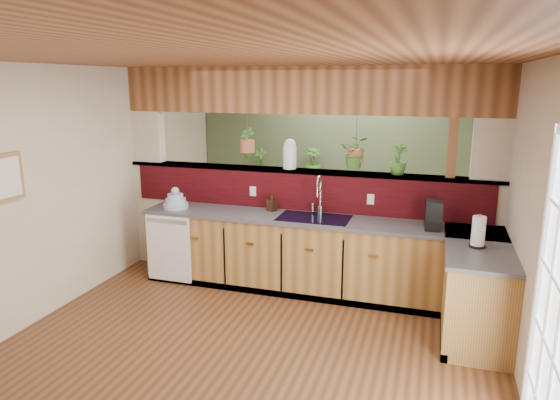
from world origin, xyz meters
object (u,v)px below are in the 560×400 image
(soap_dispenser, at_px, (272,202))
(glass_jar, at_px, (290,154))
(faucet, at_px, (319,194))
(paper_towel, at_px, (478,232))
(dish_stack, at_px, (176,202))
(coffee_maker, at_px, (433,216))
(shelving_console, at_px, (287,201))

(soap_dispenser, relative_size, glass_jar, 0.58)
(faucet, bearing_deg, soap_dispenser, 179.06)
(paper_towel, xyz_separation_m, glass_jar, (-2.12, 0.92, 0.53))
(dish_stack, relative_size, paper_towel, 0.96)
(coffee_maker, bearing_deg, soap_dispenser, 169.28)
(faucet, height_order, shelving_console, faucet)
(soap_dispenser, relative_size, shelving_console, 0.16)
(faucet, distance_m, dish_stack, 1.78)
(faucet, height_order, soap_dispenser, faucet)
(shelving_console, bearing_deg, coffee_maker, -41.49)
(faucet, distance_m, coffee_maker, 1.30)
(dish_stack, distance_m, coffee_maker, 3.04)
(soap_dispenser, distance_m, coffee_maker, 1.88)
(dish_stack, height_order, soap_dispenser, dish_stack)
(glass_jar, distance_m, shelving_console, 2.26)
(coffee_maker, height_order, shelving_console, coffee_maker)
(soap_dispenser, xyz_separation_m, shelving_console, (-0.45, 2.11, -0.51))
(dish_stack, distance_m, paper_towel, 3.48)
(dish_stack, bearing_deg, faucet, 7.53)
(glass_jar, bearing_deg, coffee_maker, -13.81)
(faucet, relative_size, coffee_maker, 1.55)
(soap_dispenser, bearing_deg, coffee_maker, -6.39)
(dish_stack, bearing_deg, shelving_console, 72.97)
(faucet, relative_size, paper_towel, 1.48)
(dish_stack, relative_size, coffee_maker, 1.00)
(glass_jar, xyz_separation_m, shelving_console, (-0.61, 1.90, -1.07))
(dish_stack, height_order, shelving_console, dish_stack)
(paper_towel, relative_size, glass_jar, 0.88)
(faucet, distance_m, glass_jar, 0.63)
(soap_dispenser, bearing_deg, paper_towel, -17.30)
(soap_dispenser, height_order, glass_jar, glass_jar)
(dish_stack, xyz_separation_m, glass_jar, (1.33, 0.45, 0.59))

